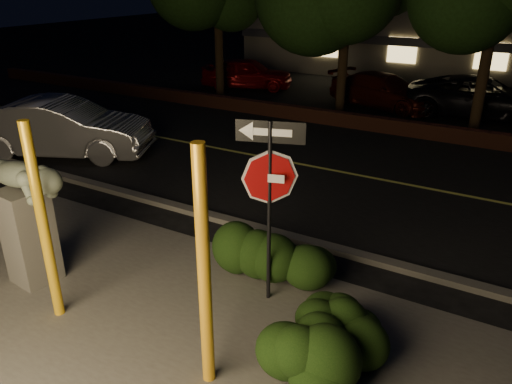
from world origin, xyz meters
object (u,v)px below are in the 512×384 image
yellow_pole_left (43,225)px  yellow_pole_right (204,273)px  silver_sedan (62,128)px  parked_car_darkred (384,91)px  parked_car_dark (482,97)px  parked_car_red (247,73)px  signpost (270,178)px  sculpture (25,207)px

yellow_pole_left → yellow_pole_right: (2.86, 0.04, 0.07)m
yellow_pole_left → silver_sedan: size_ratio=0.62×
parked_car_darkred → parked_car_dark: bearing=-68.3°
parked_car_red → parked_car_dark: (10.28, -0.07, 0.03)m
silver_sedan → yellow_pole_right: bearing=-145.1°
parked_car_dark → signpost: bearing=167.5°
yellow_pole_left → yellow_pole_right: bearing=0.7°
yellow_pole_right → sculpture: 3.97m
sculpture → silver_sedan: size_ratio=0.45×
parked_car_darkred → parked_car_dark: parked_car_dark is taller
yellow_pole_left → sculpture: 1.19m
yellow_pole_right → signpost: size_ratio=1.09×
signpost → parked_car_red: bearing=104.4°
signpost → silver_sedan: size_ratio=0.60×
yellow_pole_left → parked_car_red: size_ratio=0.75×
yellow_pole_left → parked_car_dark: bearing=75.8°
signpost → parked_car_dark: bearing=66.7°
sculpture → parked_car_darkred: sculpture is taller
yellow_pole_left → sculpture: size_ratio=1.37×
silver_sedan → parked_car_red: 10.89m
yellow_pole_left → signpost: size_ratio=1.04×
silver_sedan → yellow_pole_left: bearing=-155.8°
sculpture → parked_car_dark: sculpture is taller
sculpture → silver_sedan: (-4.93, 4.86, -0.59)m
yellow_pole_right → sculpture: yellow_pole_right is taller
yellow_pole_right → signpost: 2.05m
parked_car_red → parked_car_dark: 10.28m
parked_car_red → parked_car_darkred: bearing=-113.3°
parked_car_red → silver_sedan: bearing=161.1°
silver_sedan → parked_car_red: size_ratio=1.21×
yellow_pole_left → parked_car_dark: 16.67m
signpost → parked_car_dark: 14.27m
silver_sedan → parked_car_red: bearing=-23.2°
signpost → parked_car_darkred: signpost is taller
yellow_pole_left → parked_car_red: (-6.20, 16.21, -0.87)m
signpost → yellow_pole_right: bearing=-102.3°
sculpture → parked_car_dark: (5.16, 15.68, -0.68)m
parked_car_darkred → sculpture: bearing=-168.9°
yellow_pole_right → yellow_pole_left: bearing=-179.3°
sculpture → parked_car_red: 16.57m
yellow_pole_left → parked_car_darkred: yellow_pole_left is taller
sculpture → silver_sedan: 6.95m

